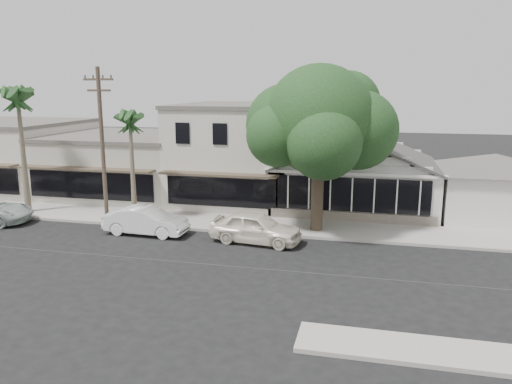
% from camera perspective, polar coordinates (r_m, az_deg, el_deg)
% --- Properties ---
extents(ground, '(140.00, 140.00, 0.00)m').
position_cam_1_polar(ground, '(22.72, -3.11, -8.46)').
color(ground, black).
rests_on(ground, ground).
extents(sidewalk_north, '(90.00, 3.50, 0.15)m').
position_cam_1_polar(sidewalk_north, '(31.58, -13.66, -2.75)').
color(sidewalk_north, '#9E9991').
rests_on(sidewalk_north, ground).
extents(corner_shop, '(10.40, 8.60, 5.10)m').
position_cam_1_polar(corner_shop, '(33.32, 11.30, 2.60)').
color(corner_shop, silver).
rests_on(corner_shop, ground).
extents(side_cottage, '(6.00, 6.00, 3.00)m').
position_cam_1_polar(side_cottage, '(33.31, 25.37, -0.30)').
color(side_cottage, silver).
rests_on(side_cottage, ground).
extents(row_building_near, '(8.00, 10.00, 6.50)m').
position_cam_1_polar(row_building_near, '(35.40, -1.67, 4.41)').
color(row_building_near, silver).
rests_on(row_building_near, ground).
extents(row_building_midnear, '(10.00, 10.00, 4.20)m').
position_cam_1_polar(row_building_midnear, '(38.86, -14.61, 2.99)').
color(row_building_midnear, '#BAB6A7').
rests_on(row_building_midnear, ground).
extents(row_building_midfar, '(11.00, 10.00, 5.00)m').
position_cam_1_polar(row_building_midfar, '(44.67, -26.67, 3.75)').
color(row_building_midfar, silver).
rests_on(row_building_midfar, ground).
extents(utility_pole, '(1.80, 0.24, 9.00)m').
position_cam_1_polar(utility_pole, '(29.87, -17.17, 5.43)').
color(utility_pole, brown).
rests_on(utility_pole, ground).
extents(car_0, '(4.94, 2.48, 1.61)m').
position_cam_1_polar(car_0, '(25.72, -0.02, -4.08)').
color(car_0, white).
rests_on(car_0, ground).
extents(car_1, '(4.62, 1.73, 1.51)m').
position_cam_1_polar(car_1, '(27.84, -12.46, -3.23)').
color(car_1, white).
rests_on(car_1, ground).
extents(shade_tree, '(8.23, 7.44, 9.13)m').
position_cam_1_polar(shade_tree, '(27.16, 7.14, 7.85)').
color(shade_tree, '#4B3F2E').
rests_on(shade_tree, ground).
extents(palm_east, '(2.86, 2.86, 6.94)m').
position_cam_1_polar(palm_east, '(29.59, -14.20, 7.76)').
color(palm_east, '#726651').
rests_on(palm_east, ground).
extents(palm_mid, '(3.55, 3.55, 8.41)m').
position_cam_1_polar(palm_mid, '(33.98, -25.58, 9.61)').
color(palm_mid, '#726651').
rests_on(palm_mid, ground).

